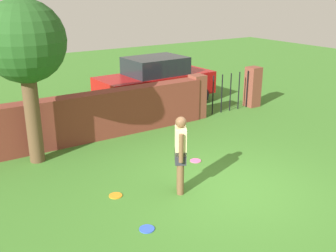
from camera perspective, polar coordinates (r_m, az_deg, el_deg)
name	(u,v)px	position (r m, az deg, el deg)	size (l,w,h in m)	color
ground_plane	(232,189)	(8.61, 9.00, -8.84)	(40.00, 40.00, 0.00)	#3D7528
brick_wall	(83,118)	(11.10, -11.99, 1.08)	(7.54, 0.50, 1.31)	brown
tree	(24,44)	(9.59, -19.69, 10.84)	(1.86, 1.86, 3.81)	brown
person	(181,151)	(8.05, 1.79, -3.60)	(0.38, 0.47, 1.62)	brown
fence_gate	(226,91)	(13.67, 8.26, 4.87)	(2.89, 0.44, 1.40)	brown
car	(156,81)	(14.29, -1.77, 6.34)	(4.26, 2.05, 1.72)	#A51111
frisbee_blue	(147,229)	(7.24, -3.01, -14.38)	(0.27, 0.27, 0.02)	blue
frisbee_orange	(116,196)	(8.31, -7.44, -9.76)	(0.27, 0.27, 0.02)	orange
frisbee_pink	(196,161)	(9.83, 3.93, -4.94)	(0.27, 0.27, 0.02)	pink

